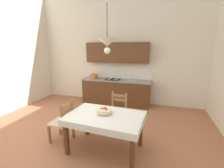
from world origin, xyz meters
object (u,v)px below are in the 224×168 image
at_px(dining_table, 105,121).
at_px(pendant_lamp, 107,43).
at_px(fruit_bowl, 104,111).
at_px(dining_chair_kitchen_side, 117,113).
at_px(kitchen_cabinetry, 116,81).
at_px(dining_chair_tv_side, 63,122).

bearing_deg(dining_table, pendant_lamp, -36.23).
bearing_deg(fruit_bowl, dining_chair_kitchen_side, 86.93).
xyz_separation_m(dining_table, pendant_lamp, (0.07, -0.05, 1.47)).
distance_m(kitchen_cabinetry, fruit_bowl, 2.70).
distance_m(dining_table, dining_chair_kitchen_side, 0.90).
xyz_separation_m(dining_chair_kitchen_side, pendant_lamp, (0.07, -0.93, 1.66)).
relative_size(dining_chair_kitchen_side, fruit_bowl, 3.10).
distance_m(dining_chair_kitchen_side, fruit_bowl, 0.89).
xyz_separation_m(kitchen_cabinetry, dining_table, (0.54, -2.72, -0.22)).
distance_m(dining_chair_kitchen_side, pendant_lamp, 1.91).
distance_m(dining_table, pendant_lamp, 1.48).
distance_m(dining_table, fruit_bowl, 0.20).
height_order(dining_table, dining_chair_tv_side, dining_chair_tv_side).
distance_m(kitchen_cabinetry, dining_chair_kitchen_side, 1.96).
height_order(kitchen_cabinetry, fruit_bowl, kitchen_cabinetry).
bearing_deg(kitchen_cabinetry, fruit_bowl, -79.40).
height_order(fruit_bowl, pendant_lamp, pendant_lamp).
relative_size(kitchen_cabinetry, dining_chair_kitchen_side, 2.64).
bearing_deg(dining_chair_kitchen_side, fruit_bowl, -93.07).
bearing_deg(kitchen_cabinetry, pendant_lamp, -77.65).
bearing_deg(dining_table, dining_chair_kitchen_side, 89.88).
height_order(dining_chair_kitchen_side, fruit_bowl, dining_chair_kitchen_side).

